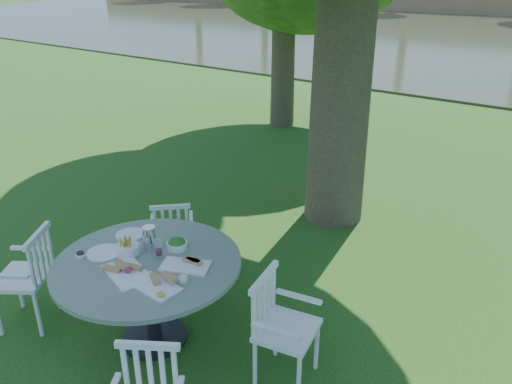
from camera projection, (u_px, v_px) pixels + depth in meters
ground at (245, 270)px, 5.36m from camera, size 140.00×140.00×0.00m
table at (149, 275)px, 4.09m from camera, size 1.52×1.52×0.79m
chair_ne at (277, 320)px, 3.77m from camera, size 0.50×0.53×0.90m
chair_nw at (172, 230)px, 5.20m from camera, size 0.56×0.55×0.80m
chair_sw at (32, 271)px, 4.37m from camera, size 0.62×0.62×0.91m
tableware at (144, 253)px, 4.07m from camera, size 1.11×0.79×0.22m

